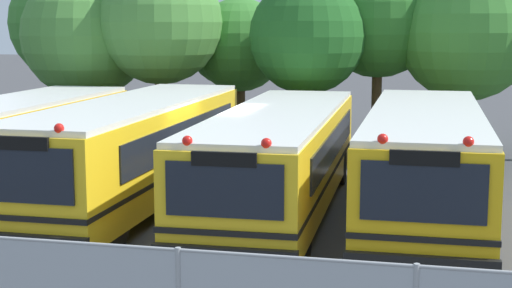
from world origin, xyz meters
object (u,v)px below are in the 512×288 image
tree_0 (69,22)px  tree_3 (235,46)px  school_bus_1 (134,148)px  tree_1 (84,33)px  tree_6 (470,33)px  school_bus_2 (279,156)px  tree_4 (305,35)px  school_bus_0 (6,144)px  tree_5 (375,17)px  tree_2 (158,20)px  school_bus_3 (425,160)px

tree_0 → tree_3: 6.35m
school_bus_1 → tree_3: (0.04, 9.64, 2.16)m
tree_1 → tree_6: tree_6 is taller
school_bus_2 → tree_0: (-9.81, 9.29, 3.08)m
school_bus_1 → tree_0: tree_0 is taller
tree_1 → tree_4: (7.87, -0.61, -0.03)m
school_bus_0 → tree_6: (11.69, 8.51, 2.75)m
tree_3 → tree_5: (4.97, -0.47, 1.03)m
school_bus_1 → tree_2: tree_2 is taller
school_bus_0 → tree_1: 8.07m
tree_3 → tree_6: (8.03, -0.79, 0.53)m
school_bus_1 → tree_1: tree_1 is taller
tree_2 → tree_6: size_ratio=1.03×
tree_0 → tree_5: (11.26, -0.24, 0.18)m
tree_6 → tree_5: bearing=174.1°
tree_1 → tree_0: bearing=130.6°
school_bus_2 → tree_5: 9.73m
tree_1 → tree_5: tree_5 is taller
school_bus_2 → tree_3: size_ratio=2.07×
tree_1 → school_bus_2: bearing=-42.4°
tree_1 → tree_6: bearing=4.5°
tree_5 → school_bus_1: bearing=-118.6°
school_bus_1 → tree_2: (-2.13, 7.66, 3.07)m
tree_1 → tree_6: (12.97, 1.02, 0.04)m
tree_2 → school_bus_1: bearing=-74.5°
tree_0 → tree_5: size_ratio=1.01×
school_bus_1 → school_bus_2: (3.56, 0.12, -0.07)m
school_bus_2 → school_bus_3: bearing=178.1°
school_bus_0 → tree_5: (8.63, 8.83, 3.26)m
school_bus_3 → tree_1: bearing=-33.9°
tree_3 → tree_0: bearing=-177.9°
tree_0 → tree_6: bearing=-2.2°
tree_1 → tree_4: tree_1 is taller
tree_4 → tree_1: bearing=175.6°
school_bus_0 → tree_6: size_ratio=1.65×
tree_4 → tree_5: size_ratio=0.90×
school_bus_0 → school_bus_3: school_bus_3 is taller
tree_4 → tree_6: (5.10, 1.62, 0.07)m
tree_4 → tree_5: tree_5 is taller
school_bus_2 → tree_4: bearing=-86.8°
tree_3 → tree_6: 8.09m
tree_3 → school_bus_3: bearing=-54.4°
school_bus_2 → school_bus_3: school_bus_3 is taller
tree_5 → tree_6: 3.12m
school_bus_0 → school_bus_2: (7.18, -0.22, -0.00)m
school_bus_2 → tree_0: 13.85m
school_bus_3 → tree_2: tree_2 is taller
tree_0 → tree_4: 9.48m
school_bus_1 → school_bus_2: 3.56m
school_bus_3 → tree_5: (-1.87, 9.07, 3.21)m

